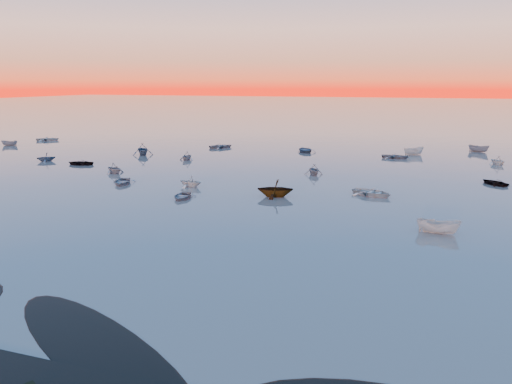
% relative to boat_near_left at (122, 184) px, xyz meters
% --- Properties ---
extents(ground, '(600.00, 600.00, 0.00)m').
position_rel_boat_near_left_xyz_m(ground, '(17.79, 66.71, 0.00)').
color(ground, '#6F645D').
rests_on(ground, ground).
extents(mud_lobes, '(140.00, 6.00, 0.07)m').
position_rel_boat_near_left_xyz_m(mud_lobes, '(17.79, -34.29, 0.01)').
color(mud_lobes, black).
rests_on(mud_lobes, ground).
extents(moored_fleet, '(124.00, 58.00, 1.20)m').
position_rel_boat_near_left_xyz_m(moored_fleet, '(17.79, 19.71, 0.00)').
color(moored_fleet, silver).
rests_on(moored_fleet, ground).
extents(boat_near_left, '(4.31, 2.99, 0.99)m').
position_rel_boat_near_left_xyz_m(boat_near_left, '(0.00, 0.00, 0.00)').
color(boat_near_left, slate).
rests_on(boat_near_left, ground).
extents(boat_near_center, '(1.82, 3.74, 1.26)m').
position_rel_boat_near_left_xyz_m(boat_near_center, '(37.48, -9.29, 0.00)').
color(boat_near_center, silver).
rests_on(boat_near_center, ground).
extents(boat_near_right, '(3.57, 2.76, 1.14)m').
position_rel_boat_near_left_xyz_m(boat_near_right, '(21.49, 14.28, 0.00)').
color(boat_near_right, slate).
rests_on(boat_near_right, ground).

